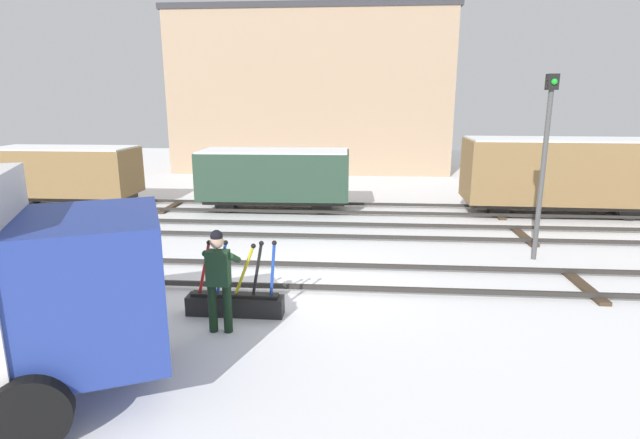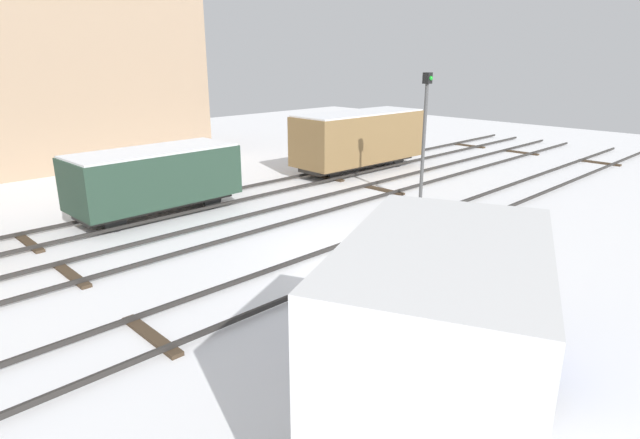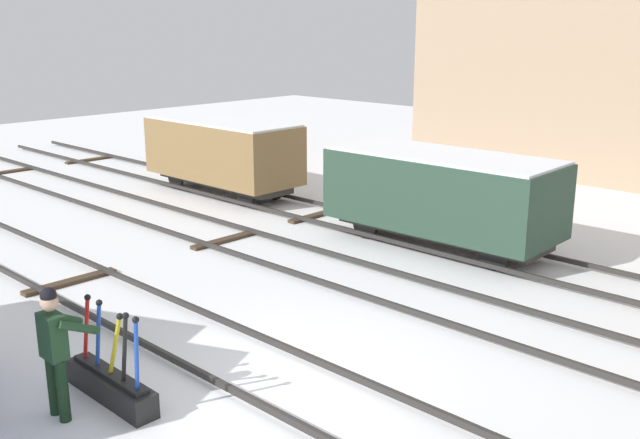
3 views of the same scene
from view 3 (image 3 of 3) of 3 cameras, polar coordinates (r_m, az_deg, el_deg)
The scene contains 8 objects.
ground_plane at distance 10.81m, azimuth -3.82°, elevation -12.49°, with size 60.00×60.00×0.00m, color white.
track_main_line at distance 10.76m, azimuth -3.83°, elevation -11.96°, with size 44.00×1.94×0.18m.
track_siding_near at distance 13.51m, azimuth 8.69°, elevation -6.25°, with size 44.00×1.94×0.18m.
track_siding_far at distance 16.03m, azimuth 15.10°, elevation -3.14°, with size 44.00×1.94×0.18m.
switch_lever_frame at distance 10.57m, azimuth -16.07°, elevation -12.22°, with size 1.80×0.37×1.45m.
rail_worker at distance 10.03m, azimuth -20.04°, elevation -9.18°, with size 0.53×0.66×1.81m.
freight_car_mid_siding at distance 16.68m, azimuth 9.53°, elevation 2.04°, with size 5.32×2.29×2.18m.
freight_car_back_track at distance 21.92m, azimuth -7.67°, elevation 5.32°, with size 5.09×2.02×2.23m.
Camera 3 is at (7.08, -6.44, 5.03)m, focal length 40.79 mm.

